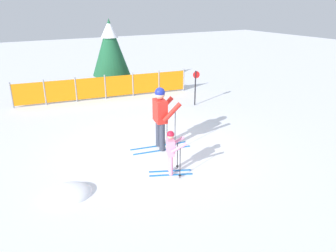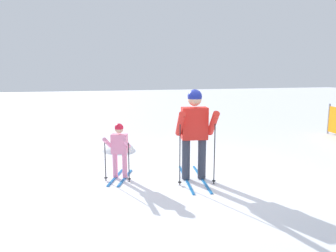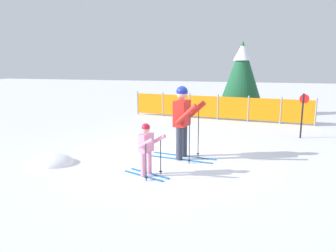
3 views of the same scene
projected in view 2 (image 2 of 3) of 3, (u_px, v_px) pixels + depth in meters
ground_plane at (192, 175)px, 6.73m from camera, size 60.00×60.00×0.00m
skier_adult at (195, 127)px, 6.30m from camera, size 1.71×0.82×1.78m
skier_child at (119, 147)px, 6.44m from camera, size 1.05×0.67×1.11m
snow_mound at (118, 150)px, 8.91m from camera, size 1.04×0.88×0.41m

